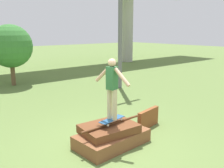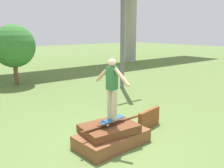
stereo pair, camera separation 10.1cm
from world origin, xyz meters
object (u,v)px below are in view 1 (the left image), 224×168
Objects in this scene: skater at (112,85)px; tree_behind_left at (11,46)px; utility_pole at (120,3)px; skateboard at (112,120)px.

tree_behind_left is at bearing 86.53° from skater.
skateboard is at bearing -133.45° from utility_pole.
tree_behind_left is at bearing 86.53° from skateboard.
tree_behind_left reaches higher than skater.
skateboard is 0.10× the size of utility_pole.
skater is at bearing -93.47° from tree_behind_left.
tree_behind_left reaches higher than skateboard.
skateboard is 0.25× the size of tree_behind_left.
skater is (-0.00, 0.00, 0.87)m from skateboard.
tree_behind_left is (0.53, 8.74, 1.37)m from skateboard.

